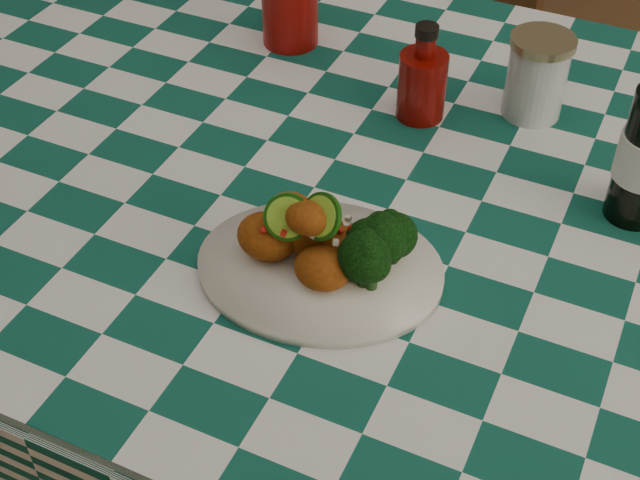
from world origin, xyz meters
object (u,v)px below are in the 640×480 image
at_px(fried_chicken_pile, 311,233).
at_px(ketchup_bottle, 423,72).
at_px(dining_table, 390,370).
at_px(mason_jar, 537,76).
at_px(wooden_chair_left, 411,78).
at_px(plate, 320,269).

bearing_deg(fried_chicken_pile, ketchup_bottle, 89.36).
distance_m(dining_table, fried_chicken_pile, 0.50).
bearing_deg(ketchup_bottle, mason_jar, 27.03).
distance_m(dining_table, ketchup_bottle, 0.49).
height_order(fried_chicken_pile, wooden_chair_left, fried_chicken_pile).
height_order(plate, wooden_chair_left, wooden_chair_left).
xyz_separation_m(dining_table, mason_jar, (0.11, 0.22, 0.45)).
xyz_separation_m(plate, wooden_chair_left, (-0.23, 0.97, -0.36)).
height_order(dining_table, ketchup_bottle, ketchup_bottle).
distance_m(ketchup_bottle, wooden_chair_left, 0.78).
distance_m(plate, mason_jar, 0.45).
height_order(dining_table, mason_jar, mason_jar).
relative_size(dining_table, mason_jar, 13.72).
bearing_deg(fried_chicken_pile, dining_table, 79.09).
relative_size(fried_chicken_pile, mason_jar, 1.13).
bearing_deg(mason_jar, plate, -107.49).
height_order(dining_table, fried_chicken_pile, fried_chicken_pile).
bearing_deg(wooden_chair_left, dining_table, -59.87).
distance_m(dining_table, mason_jar, 0.51).
height_order(plate, ketchup_bottle, ketchup_bottle).
bearing_deg(dining_table, ketchup_bottle, 103.79).
bearing_deg(mason_jar, fried_chicken_pile, -108.91).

